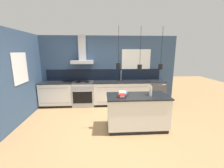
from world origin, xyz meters
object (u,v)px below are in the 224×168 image
object	(u,v)px
oven_range	(84,94)
dishwasher	(156,92)
bottle_on_island	(151,91)
book_stack	(123,93)
red_supply_box	(122,96)

from	to	relation	value
oven_range	dishwasher	world-z (taller)	same
oven_range	bottle_on_island	world-z (taller)	bottle_on_island
bottle_on_island	book_stack	world-z (taller)	bottle_on_island
dishwasher	book_stack	size ratio (longest dim) A/B	2.45
bottle_on_island	red_supply_box	xyz separation A→B (m)	(-0.74, -0.07, -0.08)
bottle_on_island	book_stack	bearing A→B (deg)	167.51
dishwasher	bottle_on_island	world-z (taller)	bottle_on_island
oven_range	red_supply_box	size ratio (longest dim) A/B	4.98
oven_range	dishwasher	size ratio (longest dim) A/B	1.00
dishwasher	oven_range	bearing A→B (deg)	-179.91
oven_range	book_stack	size ratio (longest dim) A/B	2.45
red_supply_box	bottle_on_island	bearing A→B (deg)	5.41
book_stack	red_supply_box	size ratio (longest dim) A/B	2.04
oven_range	bottle_on_island	xyz separation A→B (m)	(1.94, -1.94, 0.58)
book_stack	dishwasher	bearing A→B (deg)	49.35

